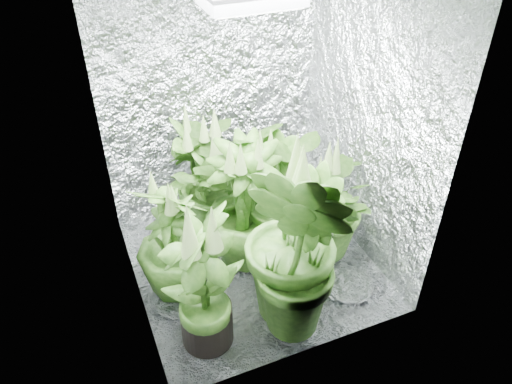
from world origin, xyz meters
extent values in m
plane|color=white|center=(0.00, 0.00, 0.00)|extent=(1.60, 1.60, 0.00)
cube|color=white|center=(0.00, 0.80, 1.00)|extent=(1.60, 0.02, 2.00)
cube|color=white|center=(0.00, -0.80, 1.00)|extent=(1.60, 0.02, 2.00)
cube|color=white|center=(-0.80, 0.00, 1.00)|extent=(0.02, 1.60, 2.00)
cube|color=white|center=(0.80, 0.00, 1.00)|extent=(0.02, 1.60, 2.00)
cube|color=white|center=(0.00, 0.00, 1.79)|extent=(0.46, 0.26, 0.01)
cylinder|color=black|center=(-0.06, 0.47, 0.12)|extent=(0.28, 0.28, 0.25)
cylinder|color=#472C15|center=(-0.06, 0.47, 0.23)|extent=(0.26, 0.26, 0.03)
imported|color=#1A4010|center=(-0.06, 0.47, 0.48)|extent=(1.00, 1.00, 0.90)
cone|color=#73984B|center=(-0.06, 0.47, 0.87)|extent=(0.09, 0.09, 0.25)
cylinder|color=black|center=(-0.21, 0.64, 0.11)|extent=(0.25, 0.25, 0.22)
cylinder|color=#472C15|center=(-0.21, 0.64, 0.21)|extent=(0.23, 0.23, 0.03)
imported|color=#1A4010|center=(-0.21, 0.64, 0.45)|extent=(0.62, 0.62, 0.85)
cone|color=#73984B|center=(-0.21, 0.64, 0.82)|extent=(0.08, 0.08, 0.22)
cylinder|color=black|center=(0.20, 0.11, 0.12)|extent=(0.27, 0.27, 0.24)
cylinder|color=#472C15|center=(0.20, 0.11, 0.23)|extent=(0.25, 0.25, 0.03)
imported|color=#1A4010|center=(0.20, 0.11, 0.46)|extent=(0.47, 0.47, 0.85)
cone|color=#73984B|center=(0.20, 0.11, 0.83)|extent=(0.09, 0.09, 0.24)
cylinder|color=black|center=(-0.55, -0.04, 0.11)|extent=(0.25, 0.25, 0.22)
cylinder|color=#472C15|center=(-0.55, -0.04, 0.20)|extent=(0.23, 0.23, 0.03)
imported|color=#1A4010|center=(-0.55, -0.04, 0.45)|extent=(0.67, 0.67, 0.84)
cone|color=#73984B|center=(-0.55, -0.04, 0.82)|extent=(0.08, 0.08, 0.22)
cylinder|color=black|center=(0.47, -0.10, 0.11)|extent=(0.25, 0.25, 0.23)
cylinder|color=#472C15|center=(0.47, -0.10, 0.21)|extent=(0.23, 0.23, 0.03)
imported|color=#1A4010|center=(0.47, -0.10, 0.44)|extent=(0.78, 0.78, 0.82)
cone|color=#73984B|center=(0.47, -0.10, 0.79)|extent=(0.08, 0.08, 0.23)
cylinder|color=black|center=(-0.50, -0.49, 0.14)|extent=(0.31, 0.31, 0.28)
cylinder|color=#472C15|center=(-0.50, -0.49, 0.26)|extent=(0.28, 0.28, 0.03)
imported|color=#1A4010|center=(-0.50, -0.49, 0.52)|extent=(0.72, 0.72, 0.98)
cone|color=#73984B|center=(-0.50, -0.49, 0.94)|extent=(0.10, 0.10, 0.28)
cylinder|color=black|center=(0.04, -0.57, 0.14)|extent=(0.31, 0.31, 0.28)
cylinder|color=#472C15|center=(0.04, -0.57, 0.26)|extent=(0.29, 0.29, 0.03)
imported|color=#1A4010|center=(0.04, -0.57, 0.64)|extent=(0.79, 0.79, 1.22)
cone|color=#73984B|center=(0.04, -0.57, 1.19)|extent=(0.10, 0.10, 0.28)
cylinder|color=black|center=(-0.03, 0.08, 0.11)|extent=(0.25, 0.25, 0.22)
cylinder|color=#472C15|center=(-0.03, 0.08, 0.21)|extent=(0.23, 0.23, 0.03)
imported|color=#1A4010|center=(-0.03, 0.08, 0.49)|extent=(0.61, 0.61, 0.93)
cone|color=#73984B|center=(-0.03, 0.08, 0.90)|extent=(0.08, 0.08, 0.22)
cylinder|color=black|center=(0.64, 0.24, 0.04)|extent=(0.13, 0.13, 0.08)
cylinder|color=black|center=(0.64, 0.24, 0.19)|extent=(0.11, 0.11, 0.09)
cylinder|color=#4C4C51|center=(0.58, 0.25, 0.19)|extent=(0.06, 0.28, 0.28)
torus|color=#4C4C51|center=(0.58, 0.25, 0.19)|extent=(0.06, 0.29, 0.30)
cube|color=white|center=(0.11, -0.60, 0.30)|extent=(0.05, 0.04, 0.08)
camera|label=1|loc=(-0.97, -2.38, 2.50)|focal=35.00mm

